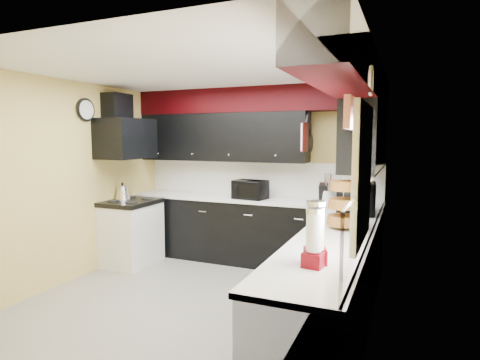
# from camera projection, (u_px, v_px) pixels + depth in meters

# --- Properties ---
(ground) EXTENTS (3.60, 3.60, 0.00)m
(ground) POSITION_uv_depth(u_px,v_px,m) (200.00, 300.00, 4.44)
(ground) COLOR gray
(ground) RESTS_ON ground
(wall_back) EXTENTS (3.60, 0.06, 2.50)m
(wall_back) POSITION_uv_depth(u_px,v_px,m) (257.00, 174.00, 5.96)
(wall_back) COLOR #E0C666
(wall_back) RESTS_ON ground
(wall_right) EXTENTS (0.06, 3.60, 2.50)m
(wall_right) POSITION_uv_depth(u_px,v_px,m) (374.00, 199.00, 3.61)
(wall_right) COLOR #E0C666
(wall_right) RESTS_ON ground
(wall_left) EXTENTS (0.06, 3.60, 2.50)m
(wall_left) POSITION_uv_depth(u_px,v_px,m) (72.00, 181.00, 5.01)
(wall_left) COLOR #E0C666
(wall_left) RESTS_ON ground
(ceiling) EXTENTS (3.60, 3.60, 0.06)m
(ceiling) POSITION_uv_depth(u_px,v_px,m) (197.00, 70.00, 4.18)
(ceiling) COLOR white
(ceiling) RESTS_ON wall_back
(cab_back) EXTENTS (3.60, 0.60, 0.90)m
(cab_back) POSITION_uv_depth(u_px,v_px,m) (250.00, 231.00, 5.77)
(cab_back) COLOR black
(cab_back) RESTS_ON ground
(cab_right) EXTENTS (0.60, 3.00, 0.90)m
(cab_right) POSITION_uv_depth(u_px,v_px,m) (332.00, 291.00, 3.54)
(cab_right) COLOR black
(cab_right) RESTS_ON ground
(counter_back) EXTENTS (3.62, 0.64, 0.04)m
(counter_back) POSITION_uv_depth(u_px,v_px,m) (250.00, 199.00, 5.72)
(counter_back) COLOR white
(counter_back) RESTS_ON cab_back
(counter_right) EXTENTS (0.64, 3.02, 0.04)m
(counter_right) POSITION_uv_depth(u_px,v_px,m) (334.00, 239.00, 3.49)
(counter_right) COLOR white
(counter_right) RESTS_ON cab_right
(splash_back) EXTENTS (3.60, 0.02, 0.50)m
(splash_back) POSITION_uv_depth(u_px,v_px,m) (257.00, 178.00, 5.96)
(splash_back) COLOR white
(splash_back) RESTS_ON counter_back
(splash_right) EXTENTS (0.02, 3.60, 0.50)m
(splash_right) POSITION_uv_depth(u_px,v_px,m) (373.00, 205.00, 3.62)
(splash_right) COLOR white
(splash_right) RESTS_ON counter_right
(upper_back) EXTENTS (2.60, 0.35, 0.70)m
(upper_back) POSITION_uv_depth(u_px,v_px,m) (222.00, 137.00, 5.93)
(upper_back) COLOR black
(upper_back) RESTS_ON wall_back
(upper_right) EXTENTS (0.35, 1.80, 0.70)m
(upper_right) POSITION_uv_depth(u_px,v_px,m) (366.00, 137.00, 4.45)
(upper_right) COLOR black
(upper_right) RESTS_ON wall_right
(soffit_back) EXTENTS (3.60, 0.36, 0.35)m
(soffit_back) POSITION_uv_depth(u_px,v_px,m) (253.00, 100.00, 5.68)
(soffit_back) COLOR black
(soffit_back) RESTS_ON wall_back
(soffit_right) EXTENTS (0.36, 3.24, 0.35)m
(soffit_right) POSITION_uv_depth(u_px,v_px,m) (355.00, 75.00, 3.40)
(soffit_right) COLOR black
(soffit_right) RESTS_ON wall_right
(stove) EXTENTS (0.60, 0.75, 0.86)m
(stove) POSITION_uv_depth(u_px,v_px,m) (132.00, 235.00, 5.67)
(stove) COLOR white
(stove) RESTS_ON ground
(cooktop) EXTENTS (0.62, 0.77, 0.06)m
(cooktop) POSITION_uv_depth(u_px,v_px,m) (131.00, 202.00, 5.62)
(cooktop) COLOR black
(cooktop) RESTS_ON stove
(hood) EXTENTS (0.50, 0.78, 0.55)m
(hood) POSITION_uv_depth(u_px,v_px,m) (126.00, 139.00, 5.54)
(hood) COLOR black
(hood) RESTS_ON wall_left
(hood_duct) EXTENTS (0.24, 0.40, 0.40)m
(hood_duct) POSITION_uv_depth(u_px,v_px,m) (117.00, 108.00, 5.55)
(hood_duct) COLOR black
(hood_duct) RESTS_ON wall_left
(window) EXTENTS (0.03, 0.86, 0.96)m
(window) POSITION_uv_depth(u_px,v_px,m) (363.00, 174.00, 2.76)
(window) COLOR white
(window) RESTS_ON wall_right
(valance) EXTENTS (0.04, 0.88, 0.20)m
(valance) POSITION_uv_depth(u_px,v_px,m) (356.00, 115.00, 2.74)
(valance) COLOR red
(valance) RESTS_ON wall_right
(pan_top) EXTENTS (0.03, 0.22, 0.40)m
(pan_top) POSITION_uv_depth(u_px,v_px,m) (308.00, 122.00, 5.33)
(pan_top) COLOR black
(pan_top) RESTS_ON upper_back
(pan_mid) EXTENTS (0.03, 0.28, 0.46)m
(pan_mid) POSITION_uv_depth(u_px,v_px,m) (306.00, 141.00, 5.24)
(pan_mid) COLOR black
(pan_mid) RESTS_ON upper_back
(pan_low) EXTENTS (0.03, 0.24, 0.42)m
(pan_low) POSITION_uv_depth(u_px,v_px,m) (310.00, 143.00, 5.48)
(pan_low) COLOR black
(pan_low) RESTS_ON upper_back
(cut_board) EXTENTS (0.03, 0.26, 0.35)m
(cut_board) POSITION_uv_depth(u_px,v_px,m) (304.00, 137.00, 5.12)
(cut_board) COLOR white
(cut_board) RESTS_ON upper_back
(baskets) EXTENTS (0.27, 0.27, 0.50)m
(baskets) POSITION_uv_depth(u_px,v_px,m) (343.00, 203.00, 3.77)
(baskets) COLOR brown
(baskets) RESTS_ON upper_right
(clock) EXTENTS (0.03, 0.30, 0.30)m
(clock) POSITION_uv_depth(u_px,v_px,m) (86.00, 110.00, 5.13)
(clock) COLOR black
(clock) RESTS_ON wall_left
(deco_plate) EXTENTS (0.03, 0.24, 0.24)m
(deco_plate) POSITION_uv_depth(u_px,v_px,m) (371.00, 81.00, 3.20)
(deco_plate) COLOR white
(deco_plate) RESTS_ON wall_right
(toaster_oven) EXTENTS (0.50, 0.43, 0.26)m
(toaster_oven) POSITION_uv_depth(u_px,v_px,m) (250.00, 190.00, 5.62)
(toaster_oven) COLOR black
(toaster_oven) RESTS_ON counter_back
(microwave) EXTENTS (0.46, 0.64, 0.34)m
(microwave) POSITION_uv_depth(u_px,v_px,m) (357.00, 198.00, 4.59)
(microwave) COLOR black
(microwave) RESTS_ON counter_right
(utensil_crock) EXTENTS (0.15, 0.15, 0.16)m
(utensil_crock) POSITION_uv_depth(u_px,v_px,m) (328.00, 196.00, 5.31)
(utensil_crock) COLOR white
(utensil_crock) RESTS_ON counter_back
(knife_block) EXTENTS (0.12, 0.16, 0.24)m
(knife_block) POSITION_uv_depth(u_px,v_px,m) (324.00, 193.00, 5.36)
(knife_block) COLOR black
(knife_block) RESTS_ON counter_back
(kettle) EXTENTS (0.23, 0.23, 0.19)m
(kettle) POSITION_uv_depth(u_px,v_px,m) (123.00, 192.00, 5.72)
(kettle) COLOR silver
(kettle) RESTS_ON cooktop
(dispenser_a) EXTENTS (0.19, 0.19, 0.41)m
(dispenser_a) POSITION_uv_depth(u_px,v_px,m) (315.00, 234.00, 2.73)
(dispenser_a) COLOR #710D06
(dispenser_a) RESTS_ON counter_right
(dispenser_b) EXTENTS (0.15, 0.15, 0.36)m
(dispenser_b) POSITION_uv_depth(u_px,v_px,m) (314.00, 241.00, 2.65)
(dispenser_b) COLOR maroon
(dispenser_b) RESTS_ON counter_right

